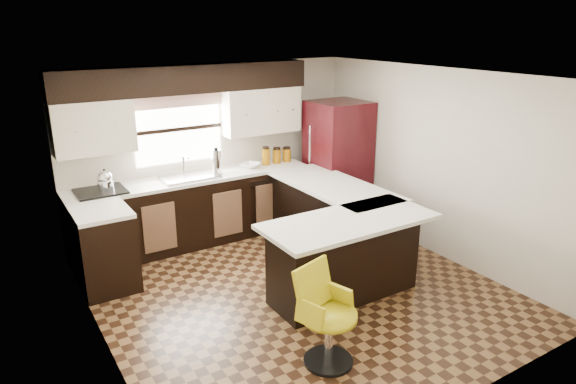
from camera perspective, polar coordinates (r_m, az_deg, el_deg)
floor at (r=5.96m, az=1.10°, el=-10.88°), size 4.40×4.40×0.00m
ceiling at (r=5.23m, az=1.27°, el=12.73°), size 4.40×4.40×0.00m
wall_back at (r=7.35m, az=-8.29°, el=4.68°), size 4.40×0.00×4.40m
wall_front at (r=3.97m, az=19.06°, el=-8.32°), size 4.40×0.00×4.40m
wall_left at (r=4.73m, az=-20.66°, el=-4.10°), size 0.00×4.40×4.40m
wall_right at (r=6.81m, az=16.14°, el=3.06°), size 0.00×4.40×4.40m
base_cab_back at (r=7.13m, az=-10.32°, el=-2.15°), size 3.30×0.60×0.90m
base_cab_left at (r=6.21m, az=-19.66°, el=-6.16°), size 0.60×0.70×0.90m
counter_back at (r=6.99m, az=-10.54°, el=1.49°), size 3.30×0.60×0.04m
counter_left at (r=6.04m, az=-20.14°, el=-2.07°), size 0.60×0.70×0.04m
soffit at (r=6.87m, az=-11.19°, el=12.23°), size 3.40×0.35×0.36m
upper_cab_left at (r=6.60m, az=-20.87°, el=6.75°), size 0.94×0.35×0.64m
upper_cab_right at (r=7.39m, az=-3.04°, el=9.04°), size 1.14×0.35×0.64m
window_pane at (r=7.07m, az=-12.07°, el=6.85°), size 1.20×0.02×0.90m
valance at (r=6.97m, az=-12.17°, el=9.93°), size 1.30×0.06×0.18m
sink at (r=6.94m, az=-10.88°, el=1.68°), size 0.75×0.45×0.03m
dishwasher at (r=7.30m, az=-2.19°, el=-1.53°), size 0.58×0.03×0.78m
cooktop at (r=6.64m, az=-20.12°, el=0.07°), size 0.58×0.50×0.02m
peninsula_long at (r=6.70m, az=4.66°, el=-3.26°), size 0.60×1.95×0.90m
peninsula_return at (r=5.70m, az=6.26°, el=-7.35°), size 1.65×0.60×0.90m
counter_pen_long at (r=6.57m, az=5.11°, el=0.66°), size 0.84×1.95×0.04m
counter_pen_return at (r=5.44m, az=6.85°, el=-3.25°), size 1.89×0.84×0.04m
refrigerator at (r=7.68m, az=5.53°, el=3.21°), size 0.79×0.75×1.83m
bar_chair at (r=4.63m, az=4.62°, el=-13.75°), size 0.61×0.61×0.92m
kettle at (r=6.61m, az=-19.66°, el=1.34°), size 0.19×0.19×0.26m
percolator at (r=7.07m, az=-7.96°, el=3.37°), size 0.13×0.13×0.32m
mixing_bowl at (r=7.32m, az=-4.20°, el=2.97°), size 0.35×0.35×0.06m
canister_large at (r=7.44m, az=-2.48°, el=3.93°), size 0.12×0.12×0.24m
canister_med at (r=7.53m, az=-1.27°, el=4.00°), size 0.12×0.12×0.20m
canister_small at (r=7.62m, az=-0.15°, el=4.12°), size 0.12×0.12×0.19m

